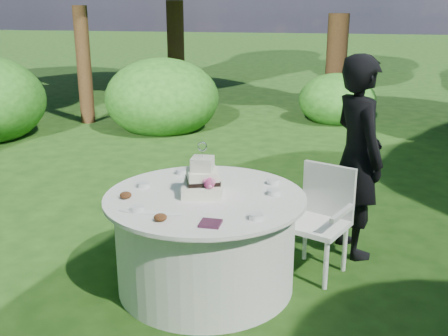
{
  "coord_description": "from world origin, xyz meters",
  "views": [
    {
      "loc": [
        0.95,
        -3.67,
        2.17
      ],
      "look_at": [
        0.15,
        0.0,
        1.0
      ],
      "focal_mm": 42.0,
      "sensor_mm": 36.0,
      "label": 1
    }
  ],
  "objects_px": {
    "cake": "(203,181)",
    "chair": "(321,213)",
    "guest": "(357,157)",
    "napkins": "(210,223)",
    "table": "(206,240)"
  },
  "relations": [
    {
      "from": "napkins",
      "to": "guest",
      "type": "distance_m",
      "value": 1.74
    },
    {
      "from": "table",
      "to": "napkins",
      "type": "bearing_deg",
      "value": -72.13
    },
    {
      "from": "guest",
      "to": "cake",
      "type": "distance_m",
      "value": 1.47
    },
    {
      "from": "table",
      "to": "cake",
      "type": "distance_m",
      "value": 0.5
    },
    {
      "from": "napkins",
      "to": "table",
      "type": "xyz_separation_m",
      "value": [
        -0.17,
        0.54,
        -0.39
      ]
    },
    {
      "from": "napkins",
      "to": "chair",
      "type": "distance_m",
      "value": 1.24
    },
    {
      "from": "table",
      "to": "cake",
      "type": "relative_size",
      "value": 3.69
    },
    {
      "from": "napkins",
      "to": "cake",
      "type": "xyz_separation_m",
      "value": [
        -0.19,
        0.55,
        0.1
      ]
    },
    {
      "from": "napkins",
      "to": "table",
      "type": "relative_size",
      "value": 0.09
    },
    {
      "from": "table",
      "to": "chair",
      "type": "relative_size",
      "value": 1.72
    },
    {
      "from": "napkins",
      "to": "chair",
      "type": "height_order",
      "value": "chair"
    },
    {
      "from": "cake",
      "to": "chair",
      "type": "distance_m",
      "value": 1.07
    },
    {
      "from": "chair",
      "to": "napkins",
      "type": "bearing_deg",
      "value": -125.5
    },
    {
      "from": "guest",
      "to": "table",
      "type": "bearing_deg",
      "value": 100.93
    },
    {
      "from": "napkins",
      "to": "chair",
      "type": "relative_size",
      "value": 0.15
    }
  ]
}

